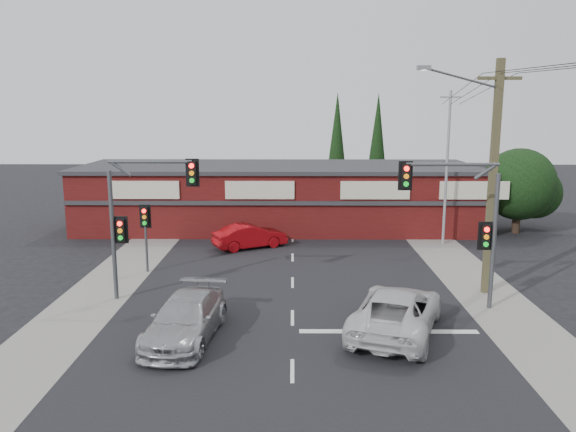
{
  "coord_description": "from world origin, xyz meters",
  "views": [
    {
      "loc": [
        0.01,
        -20.74,
        8.0
      ],
      "look_at": [
        -0.2,
        3.0,
        3.42
      ],
      "focal_mm": 35.0,
      "sensor_mm": 36.0,
      "label": 1
    }
  ],
  "objects_px": {
    "shop_building": "(278,196)",
    "utility_pole": "(490,171)",
    "red_sedan": "(250,236)",
    "silver_suv": "(186,319)",
    "white_suv": "(397,311)"
  },
  "relations": [
    {
      "from": "shop_building",
      "to": "utility_pole",
      "type": "relative_size",
      "value": 2.73
    },
    {
      "from": "shop_building",
      "to": "utility_pole",
      "type": "xyz_separation_m",
      "value": [
        9.36,
        -14.0,
        3.26
      ]
    },
    {
      "from": "white_suv",
      "to": "red_sedan",
      "type": "distance_m",
      "value": 13.91
    },
    {
      "from": "silver_suv",
      "to": "utility_pole",
      "type": "relative_size",
      "value": 0.52
    },
    {
      "from": "red_sedan",
      "to": "silver_suv",
      "type": "bearing_deg",
      "value": 146.63
    },
    {
      "from": "utility_pole",
      "to": "shop_building",
      "type": "bearing_deg",
      "value": 123.76
    },
    {
      "from": "shop_building",
      "to": "utility_pole",
      "type": "height_order",
      "value": "utility_pole"
    },
    {
      "from": "white_suv",
      "to": "shop_building",
      "type": "xyz_separation_m",
      "value": [
        -4.75,
        18.51,
        1.32
      ]
    },
    {
      "from": "white_suv",
      "to": "utility_pole",
      "type": "bearing_deg",
      "value": -115.53
    },
    {
      "from": "white_suv",
      "to": "utility_pole",
      "type": "relative_size",
      "value": 0.59
    },
    {
      "from": "red_sedan",
      "to": "utility_pole",
      "type": "distance_m",
      "value": 14.22
    },
    {
      "from": "shop_building",
      "to": "utility_pole",
      "type": "distance_m",
      "value": 17.15
    },
    {
      "from": "red_sedan",
      "to": "shop_building",
      "type": "bearing_deg",
      "value": -41.52
    },
    {
      "from": "silver_suv",
      "to": "utility_pole",
      "type": "distance_m",
      "value": 13.96
    },
    {
      "from": "silver_suv",
      "to": "shop_building",
      "type": "distance_m",
      "value": 19.42
    }
  ]
}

